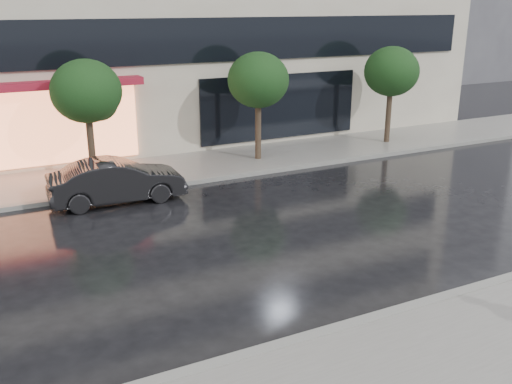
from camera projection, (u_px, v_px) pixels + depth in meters
ground at (350, 296)px, 11.44m from camera, size 120.00×120.00×0.00m
sidewalk_far at (179, 168)px, 20.11m from camera, size 60.00×3.50×0.12m
curb_near at (382, 317)px, 10.57m from camera, size 60.00×0.25×0.14m
curb_far at (197, 181)px, 18.62m from camera, size 60.00×0.25×0.14m
tree_mid_west at (88, 93)px, 17.76m from camera, size 2.20×2.20×3.99m
tree_mid_east at (259, 82)px, 20.33m from camera, size 2.20×2.20×3.99m
tree_far_east at (392, 73)px, 22.89m from camera, size 2.20×2.20×3.99m
parked_car at (117, 181)px, 16.68m from camera, size 3.97×1.53×1.29m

